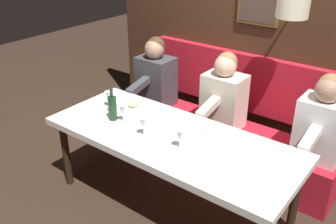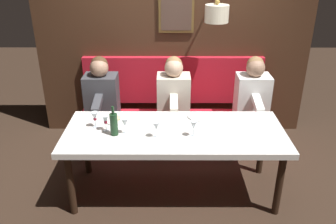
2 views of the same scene
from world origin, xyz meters
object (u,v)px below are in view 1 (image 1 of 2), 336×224
wine_glass_2 (180,136)px  diner_near (224,93)px  wine_bottle (113,108)px  diner_nearest (322,121)px  wine_glass_4 (123,110)px  wine_glass_1 (143,123)px  dining_table (171,142)px  wine_glass_3 (109,96)px  wine_glass_0 (112,102)px  diner_middle (155,74)px

wine_glass_2 → diner_near: bearing=10.4°
diner_near → wine_bottle: size_ratio=2.64×
diner_nearest → wine_glass_4: diner_nearest is taller
wine_glass_1 → wine_bottle: bearing=82.4°
diner_near → wine_glass_1: diner_near is taller
dining_table → wine_glass_3: 0.83m
wine_glass_0 → wine_glass_2: bearing=-97.6°
diner_middle → wine_glass_4: diner_middle is taller
diner_near → wine_glass_3: (-0.81, 0.80, 0.04)m
wine_glass_2 → wine_glass_3: bearing=78.8°
wine_glass_3 → wine_glass_2: bearing=-101.2°
diner_nearest → wine_glass_3: 1.94m
wine_glass_3 → diner_middle: bearing=5.6°
diner_near → wine_glass_3: size_ratio=4.82×
wine_bottle → wine_glass_2: bearing=-92.4°
dining_table → wine_glass_1: wine_glass_1 is taller
dining_table → wine_glass_1: bearing=128.2°
dining_table → wine_bottle: wine_bottle is taller
wine_glass_0 → wine_glass_2: 0.87m
wine_glass_4 → diner_nearest: bearing=-56.9°
wine_glass_2 → diner_middle: bearing=46.7°
wine_glass_3 → wine_glass_0: bearing=-123.6°
diner_near → wine_bottle: 1.13m
diner_middle → wine_glass_3: (-0.81, -0.08, 0.04)m
diner_nearest → diner_middle: 1.85m
wine_glass_2 → wine_glass_0: bearing=82.4°
diner_near → diner_nearest: bearing=-90.0°
diner_near → wine_glass_0: bearing=142.5°
diner_nearest → wine_glass_3: diner_nearest is taller
diner_near → wine_glass_2: size_ratio=4.82×
dining_table → diner_near: 0.89m
diner_nearest → wine_bottle: 1.83m
wine_glass_3 → wine_bottle: wine_bottle is taller
wine_glass_2 → wine_glass_4: size_ratio=1.00×
diner_middle → wine_glass_0: diner_middle is taller
diner_middle → wine_glass_1: bearing=-145.4°
dining_table → diner_nearest: diner_nearest is taller
wine_glass_0 → wine_bottle: (-0.08, -0.10, 0.00)m
dining_table → wine_glass_2: size_ratio=13.42×
diner_nearest → wine_glass_3: size_ratio=4.82×
diner_middle → wine_glass_0: (-0.89, -0.20, 0.04)m
diner_near → wine_glass_4: size_ratio=4.82×
diner_middle → wine_glass_0: bearing=-167.3°
diner_middle → wine_glass_4: (-0.95, -0.40, 0.04)m
wine_glass_4 → wine_bottle: (-0.02, 0.10, -0.00)m
wine_glass_0 → wine_glass_1: bearing=-105.1°
wine_glass_1 → diner_nearest: bearing=-48.2°
wine_glass_4 → wine_glass_3: bearing=66.2°
dining_table → wine_glass_3: wine_glass_3 is taller
wine_glass_4 → wine_glass_2: bearing=-94.6°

